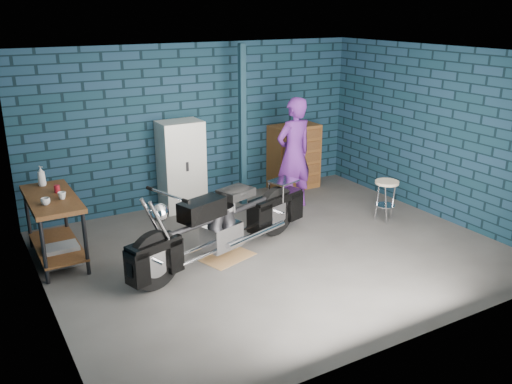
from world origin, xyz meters
TOP-DOWN VIEW (x-y plane):
  - ground at (0.00, 0.00)m, footprint 6.00×6.00m
  - room_walls at (0.00, 0.55)m, footprint 6.02×5.01m
  - support_post at (0.55, 1.95)m, footprint 0.10×0.10m
  - workbench at (-2.68, 1.23)m, footprint 0.60×1.40m
  - drip_mat at (-0.68, 0.19)m, footprint 0.83×0.71m
  - motorcycle at (-0.68, 0.19)m, footprint 2.73×1.48m
  - person at (1.21, 1.38)m, footprint 0.73×0.52m
  - storage_bin at (-2.66, 1.07)m, footprint 0.43×0.31m
  - locker at (-0.45, 2.23)m, footprint 0.70×0.50m
  - tool_chest at (1.80, 2.23)m, footprint 0.90×0.50m
  - shop_stool at (2.10, 0.09)m, footprint 0.42×0.42m
  - cup_a at (-2.79, 0.93)m, footprint 0.13×0.13m
  - cup_b at (-2.57, 1.05)m, footprint 0.11×0.11m
  - mug_red at (-2.58, 1.35)m, footprint 0.08×0.08m
  - bottle at (-2.70, 1.75)m, footprint 0.14×0.14m

SIDE VIEW (x-z plane):
  - ground at x=0.00m, z-range 0.00..0.00m
  - drip_mat at x=-0.68m, z-range 0.00..0.01m
  - storage_bin at x=-2.66m, z-range 0.00..0.27m
  - shop_stool at x=2.10m, z-range 0.00..0.67m
  - workbench at x=-2.68m, z-range 0.00..0.91m
  - motorcycle at x=-0.68m, z-range 0.00..1.16m
  - tool_chest at x=1.80m, z-range 0.00..1.20m
  - locker at x=-0.45m, z-range 0.00..1.50m
  - person at x=1.21m, z-range 0.00..1.87m
  - cup_a at x=-2.79m, z-range 0.91..1.00m
  - cup_b at x=-2.57m, z-range 0.91..1.00m
  - mug_red at x=-2.58m, z-range 0.91..1.01m
  - bottle at x=-2.70m, z-range 0.91..1.19m
  - support_post at x=0.55m, z-range 0.00..2.70m
  - room_walls at x=0.00m, z-range 0.55..3.26m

